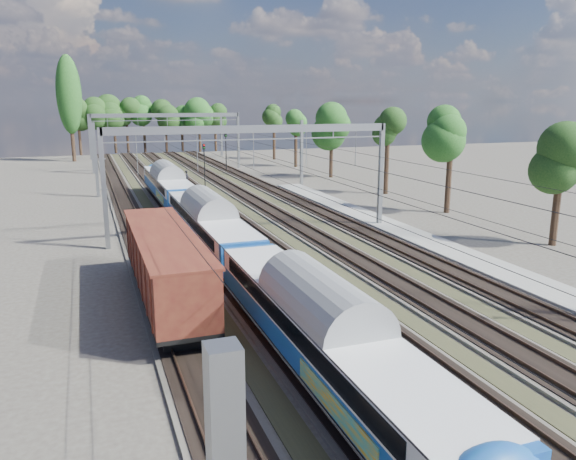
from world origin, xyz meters
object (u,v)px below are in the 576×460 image
object	(u,v)px
signal_near	(204,160)
signal_far	(226,147)
emu_train	(210,219)
worker	(187,177)
freight_boxcar	(165,263)

from	to	relation	value
signal_near	signal_far	xyz separation A→B (m)	(6.45, 14.77, 0.43)
emu_train	worker	xyz separation A→B (m)	(4.48, 35.41, -1.63)
freight_boxcar	signal_near	distance (m)	43.59
worker	signal_far	world-z (taller)	signal_far
worker	signal_near	distance (m)	4.29
freight_boxcar	worker	bearing A→B (deg)	78.74
signal_near	signal_far	size ratio (longest dim) A/B	0.89
emu_train	signal_far	xyz separation A→B (m)	(12.76, 47.26, 1.36)
emu_train	worker	world-z (taller)	emu_train
signal_far	worker	bearing A→B (deg)	-134.90
emu_train	signal_far	world-z (taller)	signal_far
worker	emu_train	bearing A→B (deg)	-167.67
signal_near	signal_far	distance (m)	16.12
emu_train	signal_near	bearing A→B (deg)	79.01
freight_boxcar	signal_near	world-z (taller)	signal_near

